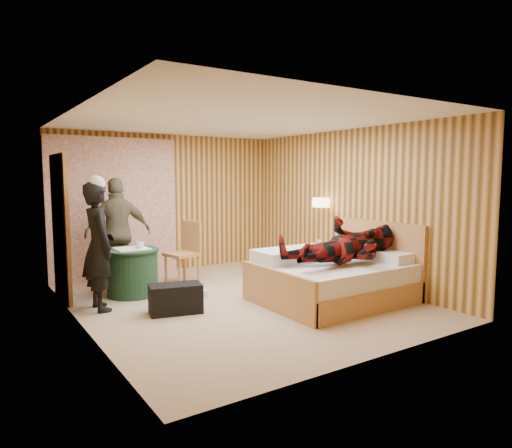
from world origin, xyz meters
TOP-DOWN VIEW (x-y plane):
  - floor at (0.00, 0.00)m, footprint 4.20×5.00m
  - ceiling at (0.00, 0.00)m, footprint 4.20×5.00m
  - wall_back at (0.00, 2.50)m, footprint 4.20×0.02m
  - wall_left at (-2.10, 0.00)m, footprint 0.02×5.00m
  - wall_right at (2.10, 0.00)m, footprint 0.02×5.00m
  - curtain at (-1.00, 2.43)m, footprint 2.20×0.08m
  - doorway at (-2.06, 1.40)m, footprint 0.06×0.90m
  - wall_lamp at (1.92, 0.45)m, footprint 0.26×0.24m
  - bed at (1.12, -0.74)m, footprint 2.00×1.57m
  - nightstand at (1.88, 0.31)m, footprint 0.44×0.59m
  - round_table at (-1.15, 1.09)m, footprint 0.78×0.78m
  - chair_far at (-1.16, 1.72)m, footprint 0.46×0.46m
  - chair_near at (-0.18, 1.33)m, footprint 0.55×0.55m
  - duffel_bag at (-0.98, -0.08)m, footprint 0.72×0.49m
  - sneaker_left at (-0.42, 0.39)m, footprint 0.26×0.15m
  - sneaker_right at (-0.69, 0.74)m, footprint 0.28×0.13m
  - woman_standing at (-1.74, 0.60)m, footprint 0.42×0.62m
  - man_at_table at (-1.15, 1.75)m, footprint 1.05×0.54m
  - man_on_bed at (1.15, -0.96)m, footprint 0.86×0.67m
  - book_lower at (1.88, 0.26)m, footprint 0.21×0.25m
  - book_upper at (1.88, 0.26)m, footprint 0.18×0.24m
  - cup_nightstand at (1.88, 0.44)m, footprint 0.11×0.11m
  - cup_table at (-1.05, 1.04)m, footprint 0.12×0.12m

SIDE VIEW (x-z plane):
  - floor at x=0.00m, z-range -0.01..0.01m
  - sneaker_left at x=-0.42m, z-range 0.00..0.11m
  - sneaker_right at x=-0.69m, z-range 0.00..0.12m
  - duffel_bag at x=-0.98m, z-range 0.00..0.37m
  - nightstand at x=1.88m, z-range 0.01..0.58m
  - bed at x=1.12m, z-range -0.23..0.85m
  - round_table at x=-1.15m, z-range 0.00..0.70m
  - chair_far at x=-1.16m, z-range 0.07..1.00m
  - book_lower at x=1.88m, z-range 0.57..0.59m
  - chair_near at x=-0.18m, z-range 0.08..1.10m
  - book_upper at x=1.88m, z-range 0.59..0.61m
  - cup_nightstand at x=1.88m, z-range 0.57..0.66m
  - cup_table at x=-1.05m, z-range 0.70..0.79m
  - woman_standing at x=-1.74m, z-range 0.00..1.68m
  - man_at_table at x=-1.15m, z-range 0.00..1.72m
  - man_on_bed at x=1.15m, z-range 0.08..1.85m
  - doorway at x=-2.06m, z-range 0.00..2.05m
  - curtain at x=-1.00m, z-range 0.00..2.40m
  - wall_back at x=0.00m, z-range 0.00..2.50m
  - wall_left at x=-2.10m, z-range 0.00..2.50m
  - wall_right at x=2.10m, z-range 0.00..2.50m
  - wall_lamp at x=1.92m, z-range 1.22..1.38m
  - ceiling at x=0.00m, z-range 2.50..2.50m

